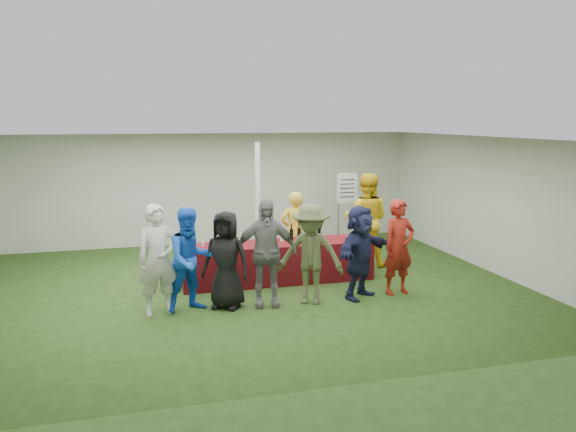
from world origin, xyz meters
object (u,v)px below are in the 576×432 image
object	(u,v)px
customer_2	(226,260)
customer_4	(311,254)
customer_1	(191,260)
wine_list_sign	(347,194)
staff_pourer	(294,231)
serving_table	(278,262)
staff_back	(366,220)
customer_6	(399,247)
customer_0	(158,260)
customer_3	(265,252)
customer_5	(360,252)
dump_bucket	(361,236)

from	to	relation	value
customer_2	customer_4	world-z (taller)	customer_4
customer_1	customer_2	xyz separation A→B (m)	(0.56, -0.00, -0.04)
wine_list_sign	staff_pourer	distance (m)	2.36
serving_table	staff_back	distance (m)	2.28
serving_table	customer_4	distance (m)	1.46
customer_6	customer_0	bearing A→B (deg)	169.63
customer_2	customer_3	xyz separation A→B (m)	(0.64, -0.07, 0.10)
staff_pourer	customer_3	world-z (taller)	customer_3
customer_3	customer_5	xyz separation A→B (m)	(1.65, -0.02, -0.09)
wine_list_sign	staff_pourer	xyz separation A→B (m)	(-1.71, -1.55, -0.50)
customer_2	customer_3	bearing A→B (deg)	23.08
serving_table	customer_5	world-z (taller)	customer_5
dump_bucket	customer_5	bearing A→B (deg)	-113.38
staff_pourer	customer_4	distance (m)	2.02
customer_6	customer_3	bearing A→B (deg)	170.28
customer_0	customer_3	xyz separation A→B (m)	(1.71, -0.04, 0.02)
customer_5	customer_1	bearing A→B (deg)	142.64
staff_pourer	customer_1	world-z (taller)	customer_1
staff_back	customer_1	distance (m)	4.27
dump_bucket	customer_3	world-z (taller)	customer_3
dump_bucket	staff_pourer	world-z (taller)	staff_pourer
serving_table	customer_3	size ratio (longest dim) A/B	2.01
serving_table	customer_6	world-z (taller)	customer_6
customer_6	customer_2	bearing A→B (deg)	168.92
serving_table	customer_6	bearing A→B (deg)	-34.48
customer_6	staff_back	bearing A→B (deg)	73.58
customer_0	customer_4	size ratio (longest dim) A/B	1.04
wine_list_sign	customer_1	xyz separation A→B (m)	(-3.95, -3.39, -0.48)
wine_list_sign	customer_5	bearing A→B (deg)	-107.43
dump_bucket	wine_list_sign	bearing A→B (deg)	75.42
serving_table	staff_pourer	bearing A→B (deg)	51.34
customer_2	customer_3	distance (m)	0.65
customer_5	customer_0	bearing A→B (deg)	143.53
wine_list_sign	customer_6	size ratio (longest dim) A/B	1.07
customer_2	customer_3	size ratio (longest dim) A/B	0.89
staff_pourer	customer_3	bearing A→B (deg)	59.96
staff_pourer	customer_0	world-z (taller)	customer_0
dump_bucket	staff_back	world-z (taller)	staff_back
dump_bucket	customer_6	distance (m)	1.09
customer_1	customer_6	distance (m)	3.59
wine_list_sign	customer_0	world-z (taller)	wine_list_sign
customer_1	customer_5	size ratio (longest dim) A/B	1.04
customer_0	customer_4	bearing A→B (deg)	-13.67
customer_0	customer_1	world-z (taller)	customer_0
customer_3	customer_0	bearing A→B (deg)	-173.46
customer_0	customer_5	distance (m)	3.36
customer_2	customer_0	bearing A→B (deg)	-149.13
customer_4	customer_2	bearing A→B (deg)	-161.01
staff_pourer	staff_back	world-z (taller)	staff_back
customer_4	customer_5	bearing A→B (deg)	29.05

